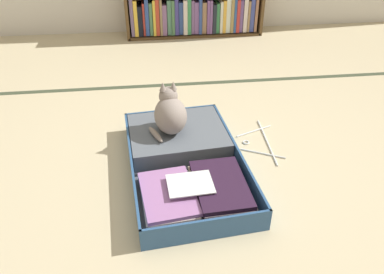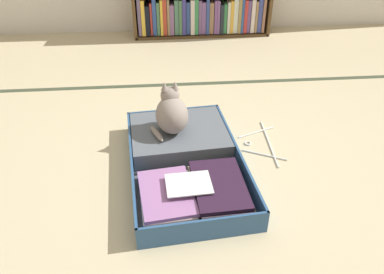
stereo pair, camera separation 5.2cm
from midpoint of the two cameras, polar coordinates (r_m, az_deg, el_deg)
The scene contains 5 objects.
ground_plane at distance 2.06m, azimuth 1.45°, elevation -4.78°, with size 10.00×10.00×0.00m, color #C4B58F.
tatami_border at distance 2.95m, azimuth -1.47°, elevation 8.04°, with size 4.80×0.05×0.00m.
open_suitcase at distance 2.05m, azimuth -1.90°, elevation -3.15°, with size 0.66×1.02×0.12m.
black_cat at distance 2.10m, azimuth -4.08°, elevation 3.56°, with size 0.24×0.26×0.28m.
clothes_hanger at distance 2.29m, azimuth 9.66°, elevation -0.71°, with size 0.25×0.48×0.01m.
Camera 1 is at (-0.27, -1.59, 1.28)m, focal length 35.19 mm.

